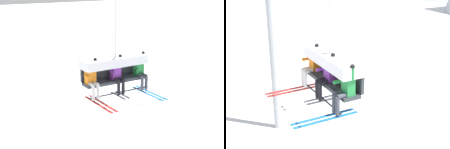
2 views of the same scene
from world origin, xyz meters
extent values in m
cube|color=#33383D|center=(-1.26, -0.80, 5.39)|extent=(2.30, 0.48, 0.10)
cube|color=#33383D|center=(-1.26, -0.52, 5.66)|extent=(2.30, 0.08, 0.45)
cube|color=silver|center=(-1.26, -0.74, 6.04)|extent=(2.34, 0.68, 0.30)
cylinder|color=black|center=(-1.26, -1.12, 5.06)|extent=(2.30, 0.04, 0.04)
cylinder|color=silver|center=(-1.26, -0.80, 7.30)|extent=(0.07, 0.07, 2.21)
cube|color=orange|center=(-2.22, -0.82, 5.70)|extent=(0.32, 0.22, 0.52)
sphere|color=black|center=(-2.22, -0.82, 6.06)|extent=(0.22, 0.22, 0.22)
ellipsoid|color=black|center=(-2.22, -0.92, 6.06)|extent=(0.17, 0.04, 0.08)
cylinder|color=silver|center=(-2.31, -0.99, 5.48)|extent=(0.11, 0.34, 0.11)
cylinder|color=silver|center=(-2.13, -0.99, 5.48)|extent=(0.11, 0.34, 0.11)
cylinder|color=silver|center=(-2.31, -1.16, 5.24)|extent=(0.11, 0.11, 0.48)
cylinder|color=silver|center=(-2.13, -1.16, 5.24)|extent=(0.11, 0.11, 0.48)
cube|color=#B22823|center=(-2.31, -1.46, 4.95)|extent=(0.09, 1.70, 0.02)
cube|color=#B22823|center=(-2.13, -1.46, 4.95)|extent=(0.09, 1.70, 0.02)
cylinder|color=orange|center=(-2.41, -0.97, 5.74)|extent=(0.09, 0.30, 0.09)
cylinder|color=orange|center=(-2.03, -0.82, 6.05)|extent=(0.09, 0.09, 0.30)
sphere|color=black|center=(-2.03, -0.82, 6.22)|extent=(0.11, 0.11, 0.11)
cube|color=purple|center=(-1.26, -0.82, 5.70)|extent=(0.32, 0.22, 0.52)
sphere|color=#284C93|center=(-1.26, -0.82, 6.06)|extent=(0.22, 0.22, 0.22)
ellipsoid|color=black|center=(-1.26, -0.92, 6.06)|extent=(0.17, 0.04, 0.08)
cylinder|color=black|center=(-1.35, -0.99, 5.48)|extent=(0.11, 0.34, 0.11)
cylinder|color=black|center=(-1.17, -0.99, 5.48)|extent=(0.11, 0.34, 0.11)
cylinder|color=black|center=(-1.35, -1.16, 5.24)|extent=(0.11, 0.11, 0.48)
cylinder|color=black|center=(-1.17, -1.16, 5.24)|extent=(0.11, 0.11, 0.48)
cube|color=#B2B2BC|center=(-1.35, -1.46, 4.95)|extent=(0.09, 1.70, 0.02)
cube|color=#B2B2BC|center=(-1.17, -1.46, 4.95)|extent=(0.09, 1.70, 0.02)
cylinder|color=purple|center=(-1.45, -0.97, 5.74)|extent=(0.09, 0.30, 0.09)
cylinder|color=purple|center=(-1.07, -0.82, 6.05)|extent=(0.09, 0.09, 0.30)
sphere|color=black|center=(-1.07, -0.82, 6.22)|extent=(0.11, 0.11, 0.11)
cube|color=#23843D|center=(-0.30, -0.82, 5.70)|extent=(0.32, 0.22, 0.52)
sphere|color=#284C93|center=(-0.30, -0.82, 6.06)|extent=(0.22, 0.22, 0.22)
ellipsoid|color=black|center=(-0.30, -0.92, 6.06)|extent=(0.17, 0.04, 0.08)
cylinder|color=#3D424C|center=(-0.39, -0.99, 5.48)|extent=(0.11, 0.34, 0.11)
cylinder|color=#3D424C|center=(-0.21, -0.99, 5.48)|extent=(0.11, 0.34, 0.11)
cylinder|color=#3D424C|center=(-0.39, -1.16, 5.24)|extent=(0.11, 0.11, 0.48)
cylinder|color=#3D424C|center=(-0.21, -1.16, 5.24)|extent=(0.11, 0.11, 0.48)
cube|color=#1E6BB2|center=(-0.39, -1.46, 4.95)|extent=(0.09, 1.70, 0.02)
cube|color=#1E6BB2|center=(-0.21, -1.46, 4.95)|extent=(0.09, 1.70, 0.02)
cylinder|color=#23843D|center=(-0.49, -0.97, 5.74)|extent=(0.09, 0.30, 0.09)
cylinder|color=#23843D|center=(-0.12, -0.82, 6.05)|extent=(0.09, 0.09, 0.30)
sphere|color=black|center=(-0.12, -0.82, 6.22)|extent=(0.11, 0.11, 0.11)
camera|label=1|loc=(-7.21, -10.15, 8.80)|focal=55.00mm
camera|label=2|loc=(6.21, -4.65, 8.95)|focal=55.00mm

